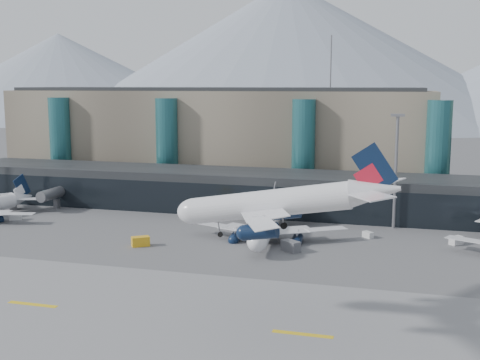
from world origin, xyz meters
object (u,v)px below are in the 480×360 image
(veh_b, at_px, (197,215))
(veh_c, at_px, (291,246))
(veh_d, at_px, (456,240))
(veh_h, at_px, (141,241))
(veh_a, at_px, (16,217))
(veh_g, at_px, (368,235))
(jet_parked_mid, at_px, (268,218))
(lightmast_mid, at_px, (396,165))
(hero_jet, at_px, (291,195))
(veh_f, at_px, (13,206))

(veh_b, bearing_deg, veh_c, -145.41)
(veh_d, distance_m, veh_h, 63.57)
(veh_b, distance_m, veh_c, 35.30)
(veh_a, distance_m, veh_c, 69.00)
(veh_b, relative_size, veh_g, 1.36)
(veh_d, bearing_deg, veh_g, 129.59)
(jet_parked_mid, height_order, veh_g, jet_parked_mid)
(lightmast_mid, bearing_deg, veh_c, -127.02)
(hero_jet, xyz_separation_m, veh_c, (-6.63, 36.33, -16.82))
(lightmast_mid, relative_size, veh_d, 8.88)
(jet_parked_mid, relative_size, veh_c, 9.17)
(jet_parked_mid, distance_m, veh_b, 24.70)
(veh_a, bearing_deg, veh_g, -27.06)
(hero_jet, bearing_deg, veh_g, 85.91)
(hero_jet, xyz_separation_m, veh_g, (7.11, 51.00, -17.22))
(veh_a, height_order, veh_c, veh_c)
(veh_c, bearing_deg, veh_f, -157.78)
(veh_d, distance_m, veh_f, 108.10)
(lightmast_mid, distance_m, hero_jet, 62.44)
(jet_parked_mid, height_order, veh_a, jet_parked_mid)
(veh_g, bearing_deg, hero_jet, -56.61)
(veh_c, height_order, veh_h, veh_c)
(veh_a, relative_size, veh_g, 1.27)
(veh_a, xyz_separation_m, veh_h, (38.70, -13.67, 0.18))
(veh_c, height_order, veh_d, veh_c)
(lightmast_mid, bearing_deg, jet_parked_mid, -148.38)
(jet_parked_mid, bearing_deg, veh_c, -149.70)
(hero_jet, distance_m, veh_f, 101.96)
(lightmast_mid, distance_m, veh_b, 47.87)
(hero_jet, bearing_deg, veh_c, 104.18)
(lightmast_mid, height_order, veh_d, lightmast_mid)
(veh_b, xyz_separation_m, veh_d, (58.41, -8.73, -0.04))
(veh_g, xyz_separation_m, veh_h, (-43.39, -18.90, 0.32))
(veh_f, relative_size, veh_h, 0.92)
(veh_a, distance_m, veh_f, 13.43)
(veh_f, bearing_deg, veh_b, -123.08)
(veh_b, height_order, veh_g, veh_b)
(lightmast_mid, xyz_separation_m, veh_f, (-95.36, -4.82, -13.52))
(veh_b, bearing_deg, veh_h, 158.98)
(veh_a, relative_size, veh_h, 0.80)
(veh_f, bearing_deg, veh_c, -140.69)
(lightmast_mid, bearing_deg, veh_a, -169.97)
(veh_a, xyz_separation_m, veh_d, (99.64, 4.42, 0.04))
(hero_jet, distance_m, veh_b, 69.99)
(veh_g, bearing_deg, veh_d, 38.65)
(jet_parked_mid, bearing_deg, lightmast_mid, -63.69)
(hero_jet, relative_size, veh_f, 9.79)
(lightmast_mid, xyz_separation_m, veh_g, (-4.99, -10.16, -13.78))
(veh_a, bearing_deg, jet_parked_mid, -30.89)
(veh_h, bearing_deg, lightmast_mid, -3.41)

